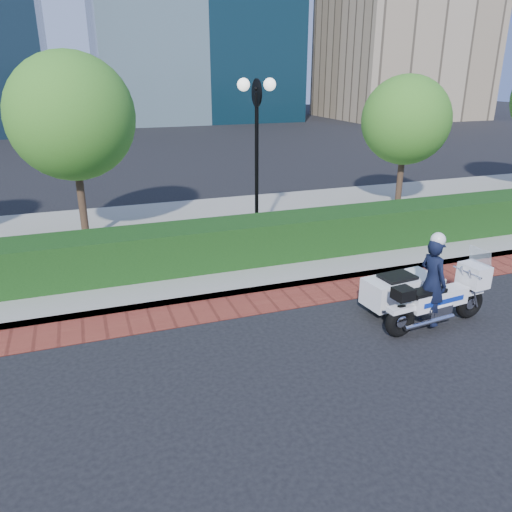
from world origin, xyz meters
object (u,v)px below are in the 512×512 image
object	(u,v)px
lamppost	(257,135)
police_motorcycle	(421,290)
tree_b	(71,117)
tree_c	(406,120)

from	to	relation	value
lamppost	police_motorcycle	size ratio (longest dim) A/B	1.80
tree_b	tree_c	size ratio (longest dim) A/B	1.14
lamppost	tree_b	distance (m)	4.71
tree_b	police_motorcycle	xyz separation A→B (m)	(5.87, -6.74, -2.79)
police_motorcycle	tree_b	bearing A→B (deg)	125.11
lamppost	tree_c	xyz separation A→B (m)	(5.50, 1.30, 0.09)
tree_c	police_motorcycle	distance (m)	8.26
lamppost	police_motorcycle	xyz separation A→B (m)	(1.37, -5.44, -2.31)
lamppost	tree_b	bearing A→B (deg)	163.89
tree_b	tree_c	xyz separation A→B (m)	(10.00, -0.00, -0.39)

